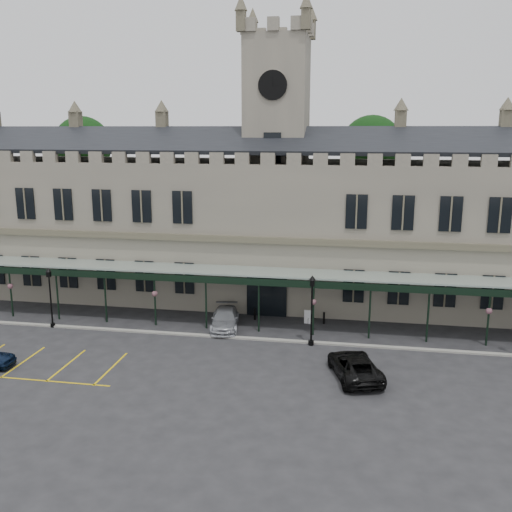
% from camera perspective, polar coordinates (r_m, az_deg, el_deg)
% --- Properties ---
extents(ground, '(140.00, 140.00, 0.00)m').
position_cam_1_polar(ground, '(36.06, -1.70, -11.43)').
color(ground, '#242426').
extents(station_building, '(60.00, 10.36, 17.30)m').
position_cam_1_polar(station_building, '(49.30, 2.01, 3.01)').
color(station_building, '#6E685B').
rests_on(station_building, ground).
extents(clock_tower, '(5.60, 5.60, 24.80)m').
position_cam_1_polar(clock_tower, '(48.72, 2.09, 10.75)').
color(clock_tower, '#6E685B').
rests_on(clock_tower, ground).
extents(canopy, '(50.00, 4.10, 4.30)m').
position_cam_1_polar(canopy, '(42.10, 0.35, -4.35)').
color(canopy, '#8C9E93').
rests_on(canopy, ground).
extents(kerb, '(60.00, 0.40, 0.12)m').
position_cam_1_polar(kerb, '(41.03, -0.12, -8.27)').
color(kerb, gray).
rests_on(kerb, ground).
extents(parking_markings, '(16.00, 6.00, 0.01)m').
position_cam_1_polar(parking_markings, '(39.90, -22.59, -10.01)').
color(parking_markings, gold).
rests_on(parking_markings, ground).
extents(tree_behind_left, '(6.00, 6.00, 16.00)m').
position_cam_1_polar(tree_behind_left, '(64.08, -16.92, 10.41)').
color(tree_behind_left, '#332314').
rests_on(tree_behind_left, ground).
extents(tree_behind_mid, '(6.00, 6.00, 16.00)m').
position_cam_1_polar(tree_behind_mid, '(57.27, 11.47, 10.50)').
color(tree_behind_mid, '#332314').
rests_on(tree_behind_mid, ground).
extents(lamp_post_left, '(0.44, 0.44, 4.63)m').
position_cam_1_polar(lamp_post_left, '(45.37, -19.89, -3.42)').
color(lamp_post_left, black).
rests_on(lamp_post_left, ground).
extents(lamp_post_mid, '(0.47, 0.47, 5.01)m').
position_cam_1_polar(lamp_post_mid, '(39.27, 5.61, -4.82)').
color(lamp_post_mid, black).
rests_on(lamp_post_mid, ground).
extents(sign_board, '(0.63, 0.13, 1.08)m').
position_cam_1_polar(sign_board, '(44.23, 5.24, -6.11)').
color(sign_board, black).
rests_on(sign_board, ground).
extents(bollard_left, '(0.17, 0.17, 0.98)m').
position_cam_1_polar(bollard_left, '(44.93, -0.12, -5.81)').
color(bollard_left, black).
rests_on(bollard_left, ground).
extents(bollard_right, '(0.16, 0.16, 0.92)m').
position_cam_1_polar(bollard_right, '(44.37, 6.80, -6.18)').
color(bollard_right, black).
rests_on(bollard_right, ground).
extents(car_taxi, '(2.74, 5.13, 1.41)m').
position_cam_1_polar(car_taxi, '(43.16, -3.13, -6.31)').
color(car_taxi, '#A9ACB2').
rests_on(car_taxi, ground).
extents(car_van, '(3.85, 5.75, 1.46)m').
position_cam_1_polar(car_van, '(35.43, 9.85, -10.78)').
color(car_van, black).
rests_on(car_van, ground).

